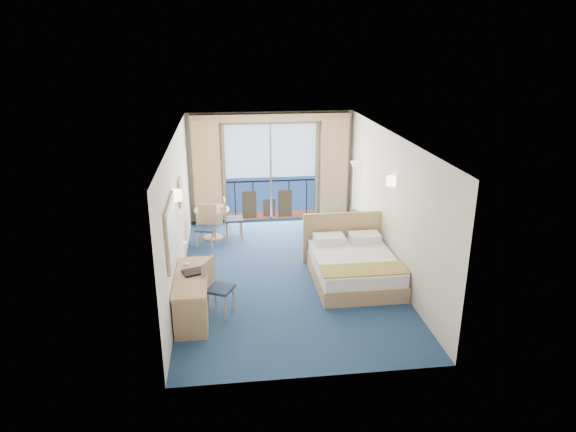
{
  "coord_description": "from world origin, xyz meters",
  "views": [
    {
      "loc": [
        -1.09,
        -9.02,
        4.37
      ],
      "look_at": [
        0.05,
        0.2,
        1.12
      ],
      "focal_mm": 32.0,
      "sensor_mm": 36.0,
      "label": 1
    }
  ],
  "objects_px": {
    "armchair": "(350,230)",
    "table_chair_a": "(230,216)",
    "bed": "(354,266)",
    "round_table": "(212,216)",
    "nightstand": "(365,242)",
    "table_chair_b": "(207,224)",
    "desk": "(191,306)",
    "desk_chair": "(215,284)",
    "floor_lamp": "(354,178)"
  },
  "relations": [
    {
      "from": "armchair",
      "to": "table_chair_a",
      "type": "relative_size",
      "value": 0.83
    },
    {
      "from": "bed",
      "to": "round_table",
      "type": "distance_m",
      "value": 3.66
    },
    {
      "from": "nightstand",
      "to": "table_chair_b",
      "type": "bearing_deg",
      "value": 165.47
    },
    {
      "from": "table_chair_b",
      "to": "desk",
      "type": "bearing_deg",
      "value": -79.73
    },
    {
      "from": "desk_chair",
      "to": "desk",
      "type": "bearing_deg",
      "value": 166.65
    },
    {
      "from": "bed",
      "to": "desk",
      "type": "distance_m",
      "value": 3.26
    },
    {
      "from": "round_table",
      "to": "table_chair_a",
      "type": "relative_size",
      "value": 0.83
    },
    {
      "from": "desk_chair",
      "to": "table_chair_a",
      "type": "distance_m",
      "value": 3.38
    },
    {
      "from": "desk_chair",
      "to": "round_table",
      "type": "bearing_deg",
      "value": 26.61
    },
    {
      "from": "bed",
      "to": "nightstand",
      "type": "xyz_separation_m",
      "value": [
        0.54,
        1.14,
        -0.0
      ]
    },
    {
      "from": "bed",
      "to": "round_table",
      "type": "height_order",
      "value": "bed"
    },
    {
      "from": "floor_lamp",
      "to": "nightstand",
      "type": "bearing_deg",
      "value": -93.77
    },
    {
      "from": "desk_chair",
      "to": "nightstand",
      "type": "bearing_deg",
      "value": -31.53
    },
    {
      "from": "floor_lamp",
      "to": "table_chair_b",
      "type": "relative_size",
      "value": 1.75
    },
    {
      "from": "desk",
      "to": "table_chair_b",
      "type": "xyz_separation_m",
      "value": [
        0.17,
        3.39,
        0.13
      ]
    },
    {
      "from": "nightstand",
      "to": "floor_lamp",
      "type": "height_order",
      "value": "floor_lamp"
    },
    {
      "from": "floor_lamp",
      "to": "table_chair_a",
      "type": "relative_size",
      "value": 1.75
    },
    {
      "from": "table_chair_a",
      "to": "table_chair_b",
      "type": "xyz_separation_m",
      "value": [
        -0.51,
        -0.45,
        0.0
      ]
    },
    {
      "from": "bed",
      "to": "nightstand",
      "type": "bearing_deg",
      "value": 64.83
    },
    {
      "from": "table_chair_a",
      "to": "desk",
      "type": "bearing_deg",
      "value": 165.66
    },
    {
      "from": "desk_chair",
      "to": "table_chair_b",
      "type": "height_order",
      "value": "desk_chair"
    },
    {
      "from": "desk",
      "to": "round_table",
      "type": "height_order",
      "value": "desk"
    },
    {
      "from": "armchair",
      "to": "table_chair_a",
      "type": "bearing_deg",
      "value": -44.06
    },
    {
      "from": "nightstand",
      "to": "armchair",
      "type": "relative_size",
      "value": 0.74
    },
    {
      "from": "armchair",
      "to": "round_table",
      "type": "bearing_deg",
      "value": -42.81
    },
    {
      "from": "floor_lamp",
      "to": "desk_chair",
      "type": "relative_size",
      "value": 1.74
    },
    {
      "from": "bed",
      "to": "armchair",
      "type": "xyz_separation_m",
      "value": [
        0.33,
        1.71,
        0.07
      ]
    },
    {
      "from": "bed",
      "to": "floor_lamp",
      "type": "xyz_separation_m",
      "value": [
        0.64,
        2.7,
        0.96
      ]
    },
    {
      "from": "table_chair_b",
      "to": "table_chair_a",
      "type": "bearing_deg",
      "value": 54.32
    },
    {
      "from": "nightstand",
      "to": "table_chair_b",
      "type": "xyz_separation_m",
      "value": [
        -3.32,
        0.86,
        0.24
      ]
    },
    {
      "from": "bed",
      "to": "floor_lamp",
      "type": "relative_size",
      "value": 1.19
    },
    {
      "from": "armchair",
      "to": "desk",
      "type": "distance_m",
      "value": 4.52
    },
    {
      "from": "armchair",
      "to": "desk_chair",
      "type": "bearing_deg",
      "value": 13.86
    },
    {
      "from": "bed",
      "to": "floor_lamp",
      "type": "bearing_deg",
      "value": 76.68
    },
    {
      "from": "floor_lamp",
      "to": "desk",
      "type": "bearing_deg",
      "value": -131.24
    },
    {
      "from": "floor_lamp",
      "to": "desk_chair",
      "type": "xyz_separation_m",
      "value": [
        -3.21,
        -3.62,
        -0.72
      ]
    },
    {
      "from": "floor_lamp",
      "to": "table_chair_b",
      "type": "xyz_separation_m",
      "value": [
        -3.42,
        -0.7,
        -0.72
      ]
    },
    {
      "from": "armchair",
      "to": "table_chair_b",
      "type": "distance_m",
      "value": 3.13
    },
    {
      "from": "armchair",
      "to": "floor_lamp",
      "type": "height_order",
      "value": "floor_lamp"
    },
    {
      "from": "floor_lamp",
      "to": "desk",
      "type": "xyz_separation_m",
      "value": [
        -3.59,
        -4.09,
        -0.85
      ]
    },
    {
      "from": "armchair",
      "to": "desk",
      "type": "bearing_deg",
      "value": 15.13
    },
    {
      "from": "nightstand",
      "to": "round_table",
      "type": "distance_m",
      "value": 3.49
    },
    {
      "from": "armchair",
      "to": "table_chair_b",
      "type": "xyz_separation_m",
      "value": [
        -3.11,
        0.29,
        0.17
      ]
    },
    {
      "from": "desk",
      "to": "round_table",
      "type": "xyz_separation_m",
      "value": [
        0.28,
        3.88,
        0.13
      ]
    },
    {
      "from": "desk_chair",
      "to": "armchair",
      "type": "bearing_deg",
      "value": -22.88
    },
    {
      "from": "nightstand",
      "to": "table_chair_a",
      "type": "distance_m",
      "value": 3.11
    },
    {
      "from": "floor_lamp",
      "to": "table_chair_b",
      "type": "bearing_deg",
      "value": -168.46
    },
    {
      "from": "round_table",
      "to": "desk",
      "type": "bearing_deg",
      "value": -94.06
    },
    {
      "from": "round_table",
      "to": "nightstand",
      "type": "bearing_deg",
      "value": -22.82
    },
    {
      "from": "armchair",
      "to": "desk_chair",
      "type": "relative_size",
      "value": 0.83
    }
  ]
}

